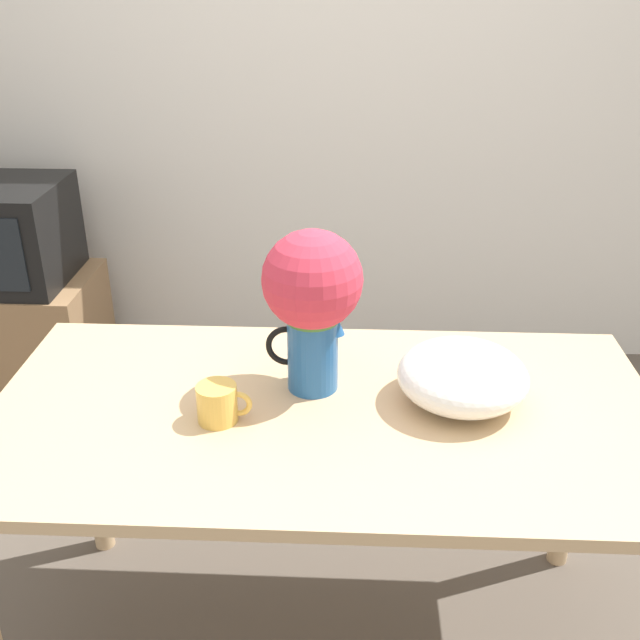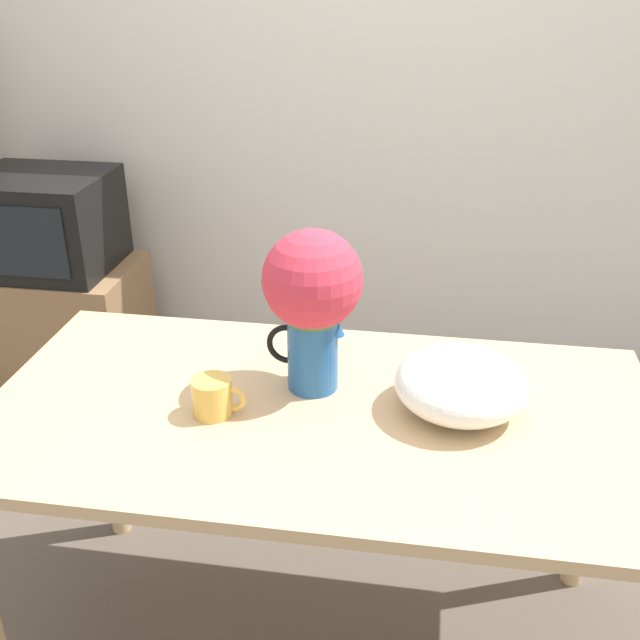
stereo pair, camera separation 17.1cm
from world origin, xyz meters
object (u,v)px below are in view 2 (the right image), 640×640
object	(u,v)px
flower_vase	(314,294)
white_bowl	(461,384)
tv_set	(44,222)
coffee_mug	(213,397)

from	to	relation	value
flower_vase	white_bowl	xyz separation A→B (m)	(0.34, -0.05, -0.17)
white_bowl	tv_set	distance (m)	2.05
flower_vase	tv_set	bearing A→B (deg)	138.19
coffee_mug	white_bowl	xyz separation A→B (m)	(0.54, 0.10, 0.02)
coffee_mug	tv_set	size ratio (longest dim) A/B	0.23
flower_vase	tv_set	distance (m)	1.78
tv_set	flower_vase	bearing A→B (deg)	-41.81
coffee_mug	tv_set	distance (m)	1.73
coffee_mug	white_bowl	bearing A→B (deg)	10.55
coffee_mug	white_bowl	size ratio (longest dim) A/B	0.41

